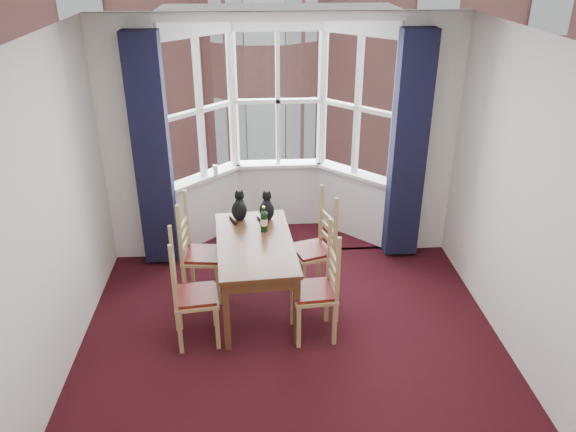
{
  "coord_description": "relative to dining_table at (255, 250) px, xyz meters",
  "views": [
    {
      "loc": [
        -0.3,
        -3.81,
        3.43
      ],
      "look_at": [
        0.0,
        1.05,
        1.05
      ],
      "focal_mm": 35.0,
      "sensor_mm": 36.0,
      "label": 1
    }
  ],
  "objects": [
    {
      "name": "wall_back_pier_left",
      "position": [
        -1.33,
        1.18,
        0.73
      ],
      "size": [
        0.7,
        0.12,
        2.8
      ],
      "primitive_type": "cube",
      "color": "silver",
      "rests_on": "floor"
    },
    {
      "name": "cat_right",
      "position": [
        0.14,
        0.51,
        0.21
      ],
      "size": [
        0.17,
        0.24,
        0.31
      ],
      "color": "black",
      "rests_on": "dining_table"
    },
    {
      "name": "candle_tall",
      "position": [
        -0.46,
        1.53,
        0.27
      ],
      "size": [
        0.06,
        0.06,
        0.13
      ],
      "primitive_type": "cylinder",
      "color": "white",
      "rests_on": "bay_window"
    },
    {
      "name": "chair_right_near",
      "position": [
        0.63,
        -0.49,
        -0.2
      ],
      "size": [
        0.43,
        0.45,
        0.92
      ],
      "color": "#A98A52",
      "rests_on": "floor"
    },
    {
      "name": "cat_left",
      "position": [
        -0.16,
        0.53,
        0.22
      ],
      "size": [
        0.18,
        0.24,
        0.32
      ],
      "color": "black",
      "rests_on": "dining_table"
    },
    {
      "name": "chair_left_far",
      "position": [
        -0.64,
        0.27,
        -0.2
      ],
      "size": [
        0.44,
        0.46,
        0.92
      ],
      "color": "#A98A52",
      "rests_on": "floor"
    },
    {
      "name": "curtain_left",
      "position": [
        -1.1,
        1.0,
        0.68
      ],
      "size": [
        0.38,
        0.22,
        2.6
      ],
      "primitive_type": "cube",
      "color": "black",
      "rests_on": "floor"
    },
    {
      "name": "curtain_right",
      "position": [
        1.74,
        1.0,
        0.68
      ],
      "size": [
        0.38,
        0.22,
        2.6
      ],
      "primitive_type": "cube",
      "color": "black",
      "rests_on": "floor"
    },
    {
      "name": "ceiling",
      "position": [
        0.32,
        -1.07,
        2.13
      ],
      "size": [
        4.5,
        4.5,
        0.0
      ],
      "primitive_type": "plane",
      "rotation": [
        3.14,
        0.0,
        0.0
      ],
      "color": "white",
      "rests_on": "floor"
    },
    {
      "name": "chair_left_near",
      "position": [
        -0.65,
        -0.51,
        -0.2
      ],
      "size": [
        0.45,
        0.47,
        0.92
      ],
      "color": "#A98A52",
      "rests_on": "floor"
    },
    {
      "name": "floor",
      "position": [
        0.32,
        -1.07,
        -0.67
      ],
      "size": [
        4.5,
        4.5,
        0.0
      ],
      "primitive_type": "plane",
      "color": "black",
      "rests_on": "ground"
    },
    {
      "name": "wine_bottle",
      "position": [
        0.1,
        0.23,
        0.22
      ],
      "size": [
        0.07,
        0.07,
        0.28
      ],
      "color": "black",
      "rests_on": "dining_table"
    },
    {
      "name": "wall_back_pier_right",
      "position": [
        1.97,
        1.18,
        0.73
      ],
      "size": [
        0.7,
        0.12,
        2.8
      ],
      "primitive_type": "cube",
      "color": "silver",
      "rests_on": "floor"
    },
    {
      "name": "chair_right_far",
      "position": [
        0.69,
        0.31,
        -0.2
      ],
      "size": [
        0.51,
        0.52,
        0.92
      ],
      "color": "#A98A52",
      "rests_on": "floor"
    },
    {
      "name": "tenement_building",
      "position": [
        0.32,
        12.94,
        0.93
      ],
      "size": [
        18.4,
        7.8,
        15.2
      ],
      "color": "#96564D",
      "rests_on": "street"
    },
    {
      "name": "bay_window",
      "position": [
        0.32,
        1.68,
        0.73
      ],
      "size": [
        2.76,
        0.94,
        2.8
      ],
      "color": "white",
      "rests_on": "floor"
    },
    {
      "name": "wall_left",
      "position": [
        -1.68,
        -1.07,
        0.73
      ],
      "size": [
        0.0,
        4.5,
        4.5
      ],
      "primitive_type": "plane",
      "rotation": [
        1.57,
        0.0,
        1.57
      ],
      "color": "silver",
      "rests_on": "floor"
    },
    {
      "name": "wall_right",
      "position": [
        2.32,
        -1.07,
        0.73
      ],
      "size": [
        0.0,
        4.5,
        4.5
      ],
      "primitive_type": "plane",
      "rotation": [
        1.57,
        0.0,
        -1.57
      ],
      "color": "silver",
      "rests_on": "floor"
    },
    {
      "name": "dining_table",
      "position": [
        0.0,
        0.0,
        0.0
      ],
      "size": [
        0.85,
        1.45,
        0.76
      ],
      "color": "brown",
      "rests_on": "floor"
    },
    {
      "name": "street",
      "position": [
        0.32,
        31.18,
        -6.67
      ],
      "size": [
        80.0,
        80.0,
        0.0
      ],
      "primitive_type": "plane",
      "color": "#333335",
      "rests_on": "ground"
    }
  ]
}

